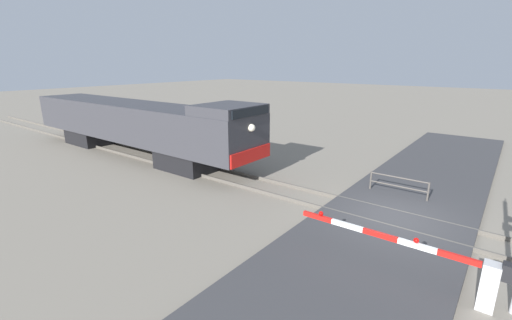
% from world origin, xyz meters
% --- Properties ---
extents(ground_plane, '(160.00, 160.00, 0.00)m').
position_xyz_m(ground_plane, '(0.00, 0.00, 0.00)').
color(ground_plane, gray).
extents(rail_track_left, '(0.08, 80.00, 0.15)m').
position_xyz_m(rail_track_left, '(-0.72, 0.00, 0.07)').
color(rail_track_left, '#59544C').
rests_on(rail_track_left, ground_plane).
extents(rail_track_right, '(0.08, 80.00, 0.15)m').
position_xyz_m(rail_track_right, '(0.72, 0.00, 0.07)').
color(rail_track_right, '#59544C').
rests_on(rail_track_right, ground_plane).
extents(road_surface, '(36.00, 5.10, 0.15)m').
position_xyz_m(road_surface, '(0.00, 0.00, 0.07)').
color(road_surface, '#38383A').
rests_on(road_surface, ground_plane).
extents(locomotive, '(3.09, 18.85, 3.68)m').
position_xyz_m(locomotive, '(0.00, 15.78, 1.97)').
color(locomotive, black).
rests_on(locomotive, ground_plane).
extents(crossing_gate, '(0.36, 5.43, 1.31)m').
position_xyz_m(crossing_gate, '(-3.52, -2.43, 0.81)').
color(crossing_gate, silver).
rests_on(crossing_gate, ground_plane).
extents(guard_railing, '(0.08, 2.44, 0.95)m').
position_xyz_m(guard_railing, '(2.38, 0.58, 0.62)').
color(guard_railing, '#4C4742').
rests_on(guard_railing, ground_plane).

